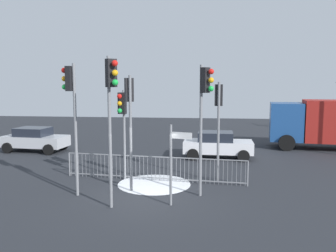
% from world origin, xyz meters
% --- Properties ---
extents(ground_plane, '(60.00, 60.00, 0.00)m').
position_xyz_m(ground_plane, '(0.00, 0.00, 0.00)').
color(ground_plane, '#26282D').
extents(traffic_light_foreground_left, '(0.36, 0.56, 3.89)m').
position_xyz_m(traffic_light_foreground_left, '(-1.33, 2.18, 2.85)').
color(traffic_light_foreground_left, slate).
rests_on(traffic_light_foreground_left, ground).
extents(traffic_light_mid_right, '(0.56, 0.36, 4.89)m').
position_xyz_m(traffic_light_mid_right, '(-2.70, 0.01, 3.58)').
color(traffic_light_mid_right, slate).
rests_on(traffic_light_mid_right, ground).
extents(traffic_light_foreground_right, '(0.33, 0.57, 4.23)m').
position_xyz_m(traffic_light_foreground_right, '(2.70, 2.59, 3.10)').
color(traffic_light_foreground_right, slate).
rests_on(traffic_light_foreground_right, ground).
extents(traffic_light_mid_left, '(0.46, 0.47, 5.05)m').
position_xyz_m(traffic_light_mid_left, '(-0.86, -1.25, 3.69)').
color(traffic_light_mid_left, slate).
rests_on(traffic_light_mid_left, ground).
extents(traffic_light_rear_right, '(0.40, 0.53, 4.47)m').
position_xyz_m(traffic_light_rear_right, '(-0.73, 0.84, 3.28)').
color(traffic_light_rear_right, slate).
rests_on(traffic_light_rear_right, ground).
extents(traffic_light_rear_left, '(0.50, 0.43, 4.83)m').
position_xyz_m(traffic_light_rear_left, '(2.13, 0.36, 3.54)').
color(traffic_light_rear_left, slate).
rests_on(traffic_light_rear_left, ground).
extents(direction_sign_post, '(0.77, 0.26, 2.79)m').
position_xyz_m(direction_sign_post, '(1.09, -0.73, 1.57)').
color(direction_sign_post, slate).
rests_on(direction_sign_post, ground).
extents(pedestrian_guard_railing, '(7.90, 0.87, 1.07)m').
position_xyz_m(pedestrian_guard_railing, '(-0.02, 2.29, 0.55)').
color(pedestrian_guard_railing, slate).
rests_on(pedestrian_guard_railing, ground).
extents(car_silver_near, '(3.94, 2.23, 1.47)m').
position_xyz_m(car_silver_near, '(-8.24, 8.03, 0.77)').
color(car_silver_near, '#B2B5BA').
rests_on(car_silver_near, ground).
extents(car_white_mid, '(3.84, 2.01, 1.47)m').
position_xyz_m(car_white_mid, '(2.81, 7.36, 0.77)').
color(car_white_mid, silver).
rests_on(car_white_mid, ground).
extents(delivery_truck, '(7.30, 3.49, 3.10)m').
position_xyz_m(delivery_truck, '(9.89, 10.79, 1.74)').
color(delivery_truck, maroon).
rests_on(delivery_truck, ground).
extents(snow_patch_kerb, '(3.02, 3.02, 0.01)m').
position_xyz_m(snow_patch_kerb, '(0.08, 1.74, 0.01)').
color(snow_patch_kerb, white).
rests_on(snow_patch_kerb, ground).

